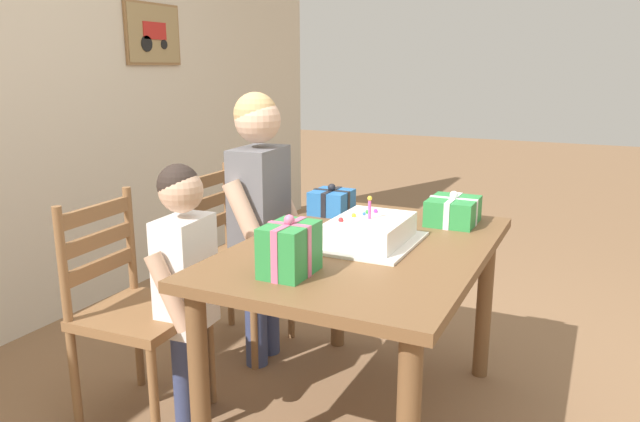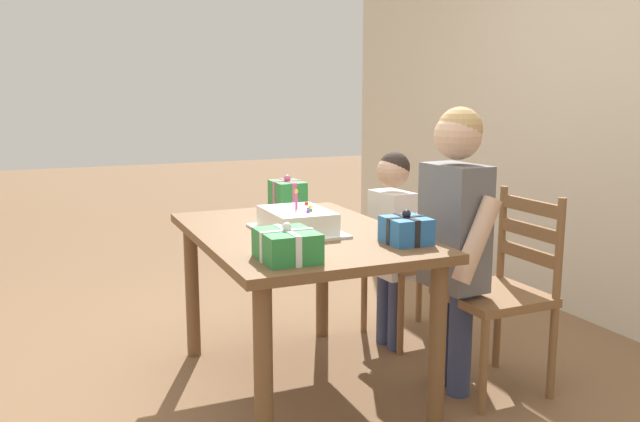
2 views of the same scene
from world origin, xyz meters
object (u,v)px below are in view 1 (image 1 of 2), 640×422
(chair_right, at_px, (233,258))
(gift_box_beside_cake, at_px, (332,202))
(gift_box_red_large, at_px, (290,249))
(chair_left, at_px, (132,309))
(dining_table, at_px, (364,271))
(gift_box_corner_small, at_px, (453,211))
(child_younger, at_px, (186,269))
(birthday_cake, at_px, (370,232))
(child_older, at_px, (260,203))

(chair_right, bearing_deg, gift_box_beside_cake, -85.95)
(gift_box_red_large, bearing_deg, chair_left, 85.88)
(dining_table, height_order, gift_box_beside_cake, gift_box_beside_cake)
(gift_box_corner_small, bearing_deg, chair_left, 127.23)
(gift_box_corner_small, bearing_deg, chair_right, 95.43)
(gift_box_red_large, distance_m, child_younger, 0.58)
(birthday_cake, height_order, child_older, child_older)
(dining_table, height_order, gift_box_red_large, gift_box_red_large)
(dining_table, xyz_separation_m, gift_box_corner_small, (0.46, -0.23, 0.16))
(child_younger, bearing_deg, gift_box_corner_small, -49.28)
(dining_table, relative_size, gift_box_beside_cake, 7.13)
(gift_box_beside_cake, xyz_separation_m, gift_box_corner_small, (0.07, -0.55, 0.00))
(child_younger, bearing_deg, chair_right, 18.63)
(gift_box_red_large, xyz_separation_m, child_older, (0.70, 0.54, -0.04))
(birthday_cake, height_order, gift_box_red_large, gift_box_red_large)
(dining_table, height_order, gift_box_corner_small, gift_box_corner_small)
(gift_box_beside_cake, height_order, child_older, child_older)
(dining_table, height_order, child_older, child_older)
(child_younger, bearing_deg, gift_box_red_large, -103.77)
(child_older, bearing_deg, birthday_cake, -112.05)
(gift_box_corner_small, relative_size, child_younger, 0.23)
(dining_table, distance_m, child_younger, 0.70)
(dining_table, distance_m, gift_box_corner_small, 0.54)
(gift_box_red_large, distance_m, gift_box_beside_cake, 0.84)
(gift_box_red_large, height_order, gift_box_corner_small, gift_box_red_large)
(gift_box_corner_small, bearing_deg, dining_table, 153.69)
(gift_box_corner_small, xyz_separation_m, child_older, (-0.18, 0.87, -0.01))
(chair_right, distance_m, child_younger, 0.70)
(birthday_cake, height_order, chair_right, birthday_cake)
(child_younger, bearing_deg, gift_box_beside_cake, -25.01)
(chair_left, bearing_deg, chair_right, 0.00)
(gift_box_beside_cake, distance_m, child_older, 0.34)
(birthday_cake, bearing_deg, chair_right, 68.64)
(child_younger, bearing_deg, birthday_cake, -65.14)
(gift_box_beside_cake, xyz_separation_m, chair_left, (-0.76, 0.53, -0.34))
(child_older, bearing_deg, chair_left, 161.36)
(gift_box_beside_cake, distance_m, child_younger, 0.77)
(dining_table, bearing_deg, gift_box_beside_cake, 38.99)
(gift_box_red_large, bearing_deg, gift_box_corner_small, -20.64)
(gift_box_beside_cake, relative_size, child_younger, 0.17)
(gift_box_red_large, distance_m, chair_left, 0.84)
(birthday_cake, distance_m, chair_right, 0.99)
(gift_box_beside_cake, distance_m, chair_left, 0.99)
(gift_box_red_large, distance_m, gift_box_corner_small, 0.94)
(child_older, bearing_deg, child_younger, 179.94)
(gift_box_corner_small, distance_m, child_younger, 1.15)
(gift_box_red_large, bearing_deg, dining_table, -13.81)
(dining_table, distance_m, birthday_cake, 0.16)
(child_younger, bearing_deg, chair_left, 109.61)
(dining_table, bearing_deg, child_younger, 114.01)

